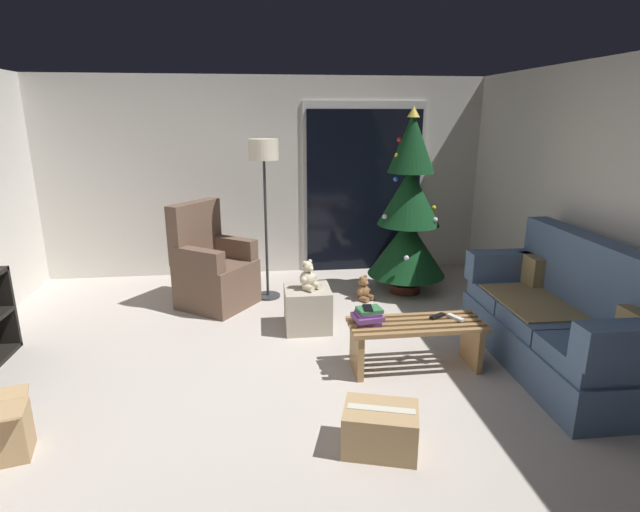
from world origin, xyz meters
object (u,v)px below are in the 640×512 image
at_px(book_stack, 368,316).
at_px(ottoman, 308,308).
at_px(christmas_tree, 409,214).
at_px(floor_lamp, 264,165).
at_px(remote_white, 455,317).
at_px(teddy_bear_cream, 308,277).
at_px(couch, 561,321).
at_px(cell_phone, 368,308).
at_px(teddy_bear_chestnut_by_tree, 364,290).
at_px(cardboard_box_taped_mid_floor, 380,429).
at_px(armchair, 213,270).
at_px(coffee_table, 416,338).
at_px(remote_black, 438,316).

relative_size(book_stack, ottoman, 0.58).
xyz_separation_m(christmas_tree, floor_lamp, (-1.63, 0.02, 0.57)).
distance_m(remote_white, teddy_bear_cream, 1.43).
relative_size(couch, christmas_tree, 0.92).
bearing_deg(couch, cell_phone, 174.86).
distance_m(book_stack, teddy_bear_cream, 0.95).
relative_size(ottoman, teddy_bear_chestnut_by_tree, 1.54).
bearing_deg(couch, remote_white, 170.79).
bearing_deg(cardboard_box_taped_mid_floor, teddy_bear_cream, 97.83).
distance_m(couch, remote_white, 0.86).
bearing_deg(couch, teddy_bear_cream, 153.08).
bearing_deg(armchair, couch, -31.07).
height_order(couch, coffee_table, couch).
xyz_separation_m(remote_white, cardboard_box_taped_mid_floor, (-0.87, -1.02, -0.28)).
xyz_separation_m(remote_black, book_stack, (-0.60, -0.04, 0.05)).
bearing_deg(teddy_bear_chestnut_by_tree, book_stack, -100.91).
height_order(couch, cardboard_box_taped_mid_floor, couch).
relative_size(cell_phone, floor_lamp, 0.08).
relative_size(remote_white, armchair, 0.14).
relative_size(coffee_table, ottoman, 2.50).
relative_size(armchair, teddy_bear_chestnut_by_tree, 3.96).
height_order(floor_lamp, teddy_bear_chestnut_by_tree, floor_lamp).
xyz_separation_m(coffee_table, remote_white, (0.34, 0.03, 0.15)).
bearing_deg(cardboard_box_taped_mid_floor, coffee_table, 61.59).
xyz_separation_m(remote_white, cell_phone, (-0.74, 0.01, 0.12)).
distance_m(remote_white, armchair, 2.67).
height_order(coffee_table, cardboard_box_taped_mid_floor, coffee_table).
relative_size(coffee_table, book_stack, 4.33).
distance_m(cell_phone, armchair, 2.13).
bearing_deg(remote_white, armchair, 114.16).
distance_m(book_stack, armchair, 2.13).
relative_size(remote_black, cardboard_box_taped_mid_floor, 0.29).
distance_m(christmas_tree, ottoman, 1.71).
xyz_separation_m(teddy_bear_chestnut_by_tree, cardboard_box_taped_mid_floor, (-0.44, -2.59, 0.02)).
bearing_deg(teddy_bear_cream, coffee_table, -48.58).
xyz_separation_m(remote_black, armchair, (-1.97, 1.60, -0.02)).
xyz_separation_m(coffee_table, armchair, (-1.76, 1.67, 0.13)).
distance_m(remote_white, ottoman, 1.45).
relative_size(remote_white, floor_lamp, 0.09).
relative_size(teddy_bear_cream, teddy_bear_chestnut_by_tree, 1.00).
xyz_separation_m(ottoman, cardboard_box_taped_mid_floor, (0.27, -1.89, -0.06)).
xyz_separation_m(couch, floor_lamp, (-2.36, 1.95, 1.11)).
xyz_separation_m(coffee_table, cell_phone, (-0.40, 0.03, 0.27)).
distance_m(floor_lamp, ottoman, 1.64).
bearing_deg(ottoman, cardboard_box_taped_mid_floor, -81.99).
height_order(remote_white, floor_lamp, floor_lamp).
relative_size(teddy_bear_cream, cardboard_box_taped_mid_floor, 0.54).
bearing_deg(cell_phone, coffee_table, -0.23).
bearing_deg(teddy_bear_chestnut_by_tree, floor_lamp, 167.99).
height_order(couch, cell_phone, couch).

